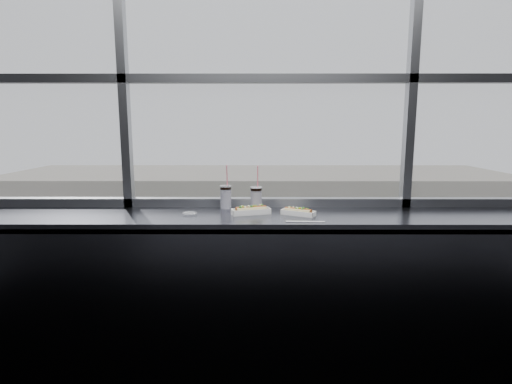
{
  "coord_description": "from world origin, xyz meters",
  "views": [
    {
      "loc": [
        -0.07,
        -1.35,
        1.68
      ],
      "look_at": [
        -0.08,
        1.23,
        1.25
      ],
      "focal_mm": 28.0,
      "sensor_mm": 36.0,
      "label": 1
    }
  ],
  "objects_px": {
    "wrapper": "(190,213)",
    "tree_center": "(256,240)",
    "hotdog_tray_right": "(298,212)",
    "loose_straw": "(305,222)",
    "hotdog_tray_left": "(251,210)",
    "tree_right": "(405,238)",
    "car_near_b": "(116,354)",
    "car_far_c": "(426,290)",
    "soda_cup_left": "(226,196)",
    "car_far_b": "(305,291)",
    "pedestrian_a": "(171,274)",
    "pedestrian_b": "(265,272)",
    "car_far_a": "(119,290)",
    "pedestrian_d": "(368,268)",
    "pedestrian_c": "(327,270)",
    "car_near_e": "(512,354)",
    "tree_left": "(164,239)",
    "soda_cup_right": "(256,197)",
    "car_near_a": "(6,353)",
    "car_near_d": "(388,352)"
  },
  "relations": [
    {
      "from": "hotdog_tray_right",
      "to": "tree_center",
      "type": "xyz_separation_m",
      "value": [
        -0.36,
        28.3,
        -8.44
      ]
    },
    {
      "from": "pedestrian_c",
      "to": "pedestrian_b",
      "type": "bearing_deg",
      "value": 3.75
    },
    {
      "from": "car_far_b",
      "to": "car_near_a",
      "type": "bearing_deg",
      "value": 124.02
    },
    {
      "from": "wrapper",
      "to": "car_near_b",
      "type": "height_order",
      "value": "wrapper"
    },
    {
      "from": "wrapper",
      "to": "pedestrian_c",
      "type": "bearing_deg",
      "value": 77.86
    },
    {
      "from": "hotdog_tray_left",
      "to": "pedestrian_b",
      "type": "height_order",
      "value": "hotdog_tray_left"
    },
    {
      "from": "car_near_b",
      "to": "car_far_c",
      "type": "xyz_separation_m",
      "value": [
        19.32,
        8.0,
        0.1
      ]
    },
    {
      "from": "pedestrian_b",
      "to": "hotdog_tray_right",
      "type": "bearing_deg",
      "value": 179.32
    },
    {
      "from": "hotdog_tray_right",
      "to": "wrapper",
      "type": "bearing_deg",
      "value": -152.54
    },
    {
      "from": "hotdog_tray_left",
      "to": "car_far_a",
      "type": "xyz_separation_m",
      "value": [
        -9.85,
        24.27,
        -11.0
      ]
    },
    {
      "from": "pedestrian_a",
      "to": "tree_center",
      "type": "height_order",
      "value": "tree_center"
    },
    {
      "from": "car_near_e",
      "to": "pedestrian_c",
      "type": "bearing_deg",
      "value": 39.01
    },
    {
      "from": "loose_straw",
      "to": "pedestrian_a",
      "type": "bearing_deg",
      "value": 106.55
    },
    {
      "from": "soda_cup_left",
      "to": "tree_center",
      "type": "distance_m",
      "value": 29.34
    },
    {
      "from": "hotdog_tray_left",
      "to": "tree_right",
      "type": "relative_size",
      "value": 0.05
    },
    {
      "from": "hotdog_tray_left",
      "to": "soda_cup_right",
      "type": "relative_size",
      "value": 0.87
    },
    {
      "from": "hotdog_tray_left",
      "to": "pedestrian_d",
      "type": "xyz_separation_m",
      "value": [
        9.14,
        28.57,
        -10.96
      ]
    },
    {
      "from": "soda_cup_left",
      "to": "pedestrian_d",
      "type": "height_order",
      "value": "soda_cup_left"
    },
    {
      "from": "hotdog_tray_right",
      "to": "soda_cup_right",
      "type": "relative_size",
      "value": 0.75
    },
    {
      "from": "hotdog_tray_right",
      "to": "soda_cup_right",
      "type": "xyz_separation_m",
      "value": [
        -0.28,
        0.17,
        0.07
      ]
    },
    {
      "from": "wrapper",
      "to": "tree_center",
      "type": "xyz_separation_m",
      "value": [
        0.35,
        28.29,
        -8.43
      ]
    },
    {
      "from": "car_far_b",
      "to": "car_far_c",
      "type": "xyz_separation_m",
      "value": [
        8.61,
        0.0,
        0.11
      ]
    },
    {
      "from": "car_far_b",
      "to": "soda_cup_left",
      "type": "bearing_deg",
      "value": 179.34
    },
    {
      "from": "car_near_d",
      "to": "wrapper",
      "type": "bearing_deg",
      "value": 153.08
    },
    {
      "from": "car_far_a",
      "to": "pedestrian_d",
      "type": "distance_m",
      "value": 19.47
    },
    {
      "from": "soda_cup_left",
      "to": "tree_center",
      "type": "height_order",
      "value": "soda_cup_left"
    },
    {
      "from": "car_far_b",
      "to": "soda_cup_right",
      "type": "bearing_deg",
      "value": 179.86
    },
    {
      "from": "hotdog_tray_left",
      "to": "car_far_c",
      "type": "height_order",
      "value": "hotdog_tray_left"
    },
    {
      "from": "pedestrian_d",
      "to": "tree_left",
      "type": "height_order",
      "value": "tree_left"
    },
    {
      "from": "tree_center",
      "to": "pedestrian_b",
      "type": "bearing_deg",
      "value": -28.6
    },
    {
      "from": "car_far_b",
      "to": "tree_left",
      "type": "distance_m",
      "value": 11.89
    },
    {
      "from": "car_far_c",
      "to": "soda_cup_right",
      "type": "bearing_deg",
      "value": 153.71
    },
    {
      "from": "pedestrian_b",
      "to": "tree_left",
      "type": "relative_size",
      "value": 0.39
    },
    {
      "from": "soda_cup_left",
      "to": "loose_straw",
      "type": "relative_size",
      "value": 1.33
    },
    {
      "from": "hotdog_tray_left",
      "to": "wrapper",
      "type": "xyz_separation_m",
      "value": [
        -0.4,
        -0.02,
        -0.01
      ]
    },
    {
      "from": "hotdog_tray_left",
      "to": "tree_center",
      "type": "relative_size",
      "value": 0.05
    },
    {
      "from": "hotdog_tray_left",
      "to": "pedestrian_c",
      "type": "bearing_deg",
      "value": 62.32
    },
    {
      "from": "soda_cup_left",
      "to": "tree_right",
      "type": "relative_size",
      "value": 0.05
    },
    {
      "from": "car_near_b",
      "to": "pedestrian_c",
      "type": "distance_m",
      "value": 17.6
    },
    {
      "from": "pedestrian_c",
      "to": "car_near_e",
      "type": "bearing_deg",
      "value": 121.88
    },
    {
      "from": "pedestrian_d",
      "to": "car_near_b",
      "type": "bearing_deg",
      "value": 36.91
    },
    {
      "from": "soda_cup_left",
      "to": "pedestrian_a",
      "type": "height_order",
      "value": "soda_cup_left"
    },
    {
      "from": "pedestrian_c",
      "to": "pedestrian_a",
      "type": "height_order",
      "value": "pedestrian_c"
    },
    {
      "from": "hotdog_tray_right",
      "to": "loose_straw",
      "type": "relative_size",
      "value": 1.0
    },
    {
      "from": "pedestrian_b",
      "to": "car_near_e",
      "type": "bearing_deg",
      "value": -132.99
    },
    {
      "from": "car_near_e",
      "to": "car_far_c",
      "type": "xyz_separation_m",
      "value": [
        -1.03,
        8.0,
        0.03
      ]
    },
    {
      "from": "hotdog_tray_right",
      "to": "pedestrian_b",
      "type": "height_order",
      "value": "hotdog_tray_right"
    },
    {
      "from": "hotdog_tray_left",
      "to": "pedestrian_b",
      "type": "relative_size",
      "value": 0.13
    },
    {
      "from": "hotdog_tray_left",
      "to": "pedestrian_c",
      "type": "distance_m",
      "value": 30.8
    },
    {
      "from": "car_near_e",
      "to": "tree_right",
      "type": "relative_size",
      "value": 1.14
    }
  ]
}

